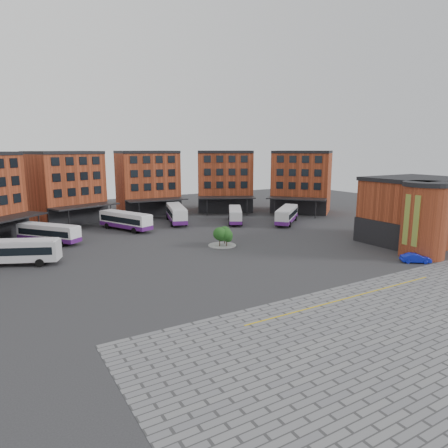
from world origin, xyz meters
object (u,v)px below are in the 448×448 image
bus_d (176,213)px  bus_e (235,215)px  bus_a (12,250)px  blue_car (416,258)px  tree_island (224,235)px  bus_c (125,220)px  bus_b (49,233)px  bus_f (287,215)px

bus_d → bus_e: size_ratio=1.23×
bus_a → blue_car: (46.67, -26.35, -1.36)m
tree_island → blue_car: 27.46m
tree_island → bus_c: size_ratio=0.37×
bus_a → bus_b: size_ratio=1.17×
bus_d → blue_car: (15.69, -43.38, -1.30)m
tree_island → bus_b: tree_island is taller
bus_b → tree_island: bearing=-72.9°
bus_a → bus_e: bearing=-51.1°
tree_island → bus_a: (-29.23, 5.17, 0.25)m
bus_e → blue_car: bus_e is taller
blue_car → bus_d: bearing=55.3°
bus_b → bus_d: bus_d is taller
tree_island → bus_d: (1.75, 22.20, 0.19)m
bus_a → blue_car: size_ratio=3.11×
bus_c → blue_car: bus_c is taller
bus_d → bus_e: bearing=-13.4°
bus_f → bus_a: bearing=-125.3°
blue_car → bus_b: bearing=83.1°
bus_f → tree_island: bearing=-105.2°
bus_b → bus_c: size_ratio=0.85×
bus_e → bus_f: bearing=-4.5°
bus_a → bus_d: bearing=-37.0°
bus_c → blue_car: size_ratio=3.14×
bus_c → bus_f: 32.04m
bus_b → bus_f: 44.66m
bus_a → bus_c: (19.72, 15.05, -0.17)m
bus_d → bus_e: bus_d is taller
bus_b → bus_d: 25.91m
bus_d → bus_b: bearing=-149.4°
tree_island → bus_e: tree_island is taller
bus_c → bus_e: (21.76, -4.13, -0.18)m
bus_a → bus_d: size_ratio=0.92×
bus_a → bus_d: 35.35m
bus_b → bus_f: size_ratio=0.96×
bus_f → blue_car: bus_f is taller
bus_c → bus_e: bearing=-34.2°
blue_car → bus_e: bearing=43.4°
bus_a → bus_d: (30.98, 17.03, -0.06)m
tree_island → bus_b: size_ratio=0.43×
tree_island → bus_f: bearing=25.6°
bus_c → bus_e: bus_c is taller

